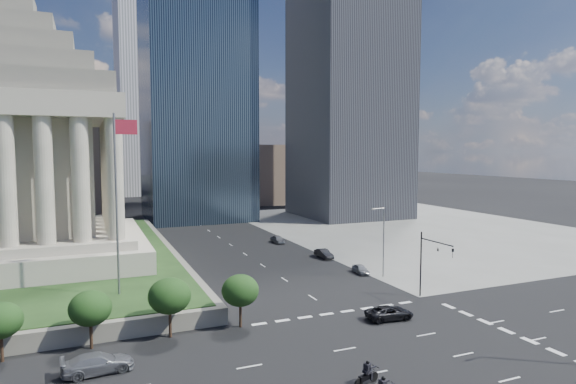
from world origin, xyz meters
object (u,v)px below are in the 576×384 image
suv_grey (98,363)px  parked_sedan_far (278,239)px  street_lamp_north (383,237)px  motorcycle_lead (367,373)px  traffic_signal_ne (431,257)px  parked_sedan_mid (324,254)px  flagpole (118,194)px  pickup_truck (390,313)px  parked_sedan_near (361,269)px  war_memorial (17,126)px

suv_grey → parked_sedan_far: size_ratio=1.27×
street_lamp_north → motorcycle_lead: size_ratio=3.97×
traffic_signal_ne → motorcycle_lead: traffic_signal_ne is taller
suv_grey → parked_sedan_far: suv_grey is taller
suv_grey → motorcycle_lead: 21.33m
suv_grey → parked_sedan_mid: (35.75, 30.39, -0.08)m
street_lamp_north → traffic_signal_ne: bearing=-94.2°
flagpole → pickup_truck: (26.04, -14.00, -12.40)m
motorcycle_lead → parked_sedan_mid: bearing=51.7°
parked_sedan_near → street_lamp_north: bearing=-48.9°
street_lamp_north → motorcycle_lead: 32.91m
war_memorial → flagpole: bearing=-63.1°
parked_sedan_near → motorcycle_lead: 33.92m
pickup_truck → suv_grey: (-28.77, -1.34, 0.09)m
motorcycle_lead → war_memorial: bearing=104.2°
traffic_signal_ne → motorcycle_lead: size_ratio=3.18×
suv_grey → flagpole: bearing=-14.9°
street_lamp_north → suv_grey: 41.54m
suv_grey → parked_sedan_far: (33.55, 45.74, -0.06)m
street_lamp_north → motorcycle_lead: bearing=-125.9°
suv_grey → pickup_truck: bearing=-92.2°
flagpole → motorcycle_lead: size_ratio=7.94×
street_lamp_north → parked_sedan_far: (-4.33, 29.40, -4.92)m
parked_sedan_mid → war_memorial: bearing=167.0°
street_lamp_north → parked_sedan_mid: 15.03m
parked_sedan_far → traffic_signal_ne: bearing=-86.8°
suv_grey → parked_sedan_far: 56.73m
parked_sedan_far → motorcycle_lead: 57.71m
flagpole → parked_sedan_near: size_ratio=5.26×
street_lamp_north → pickup_truck: 18.24m
parked_sedan_near → parked_sedan_mid: 11.24m
pickup_truck → motorcycle_lead: bearing=144.0°
pickup_truck → parked_sedan_mid: (6.98, 29.04, 0.02)m
suv_grey → motorcycle_lead: bearing=-123.0°
flagpole → suv_grey: (-2.73, -15.35, -12.31)m
war_memorial → suv_grey: size_ratio=7.04×
traffic_signal_ne → pickup_truck: bearing=-155.9°
parked_sedan_near → suv_grey: bearing=-144.0°
traffic_signal_ne → motorcycle_lead: bearing=-140.4°
pickup_truck → motorcycle_lead: (-9.96, -11.39, 0.23)m
parked_sedan_far → parked_sedan_mid: bearing=-83.6°
war_memorial → motorcycle_lead: size_ratio=15.49×
traffic_signal_ne → pickup_truck: size_ratio=1.56×
traffic_signal_ne → suv_grey: 37.66m
flagpole → traffic_signal_ne: 36.69m
flagpole → motorcycle_lead: bearing=-57.7°
traffic_signal_ne → parked_sedan_mid: traffic_signal_ne is taller
street_lamp_north → suv_grey: size_ratio=1.81×
parked_sedan_near → parked_sedan_far: bearing=103.4°
parked_sedan_far → pickup_truck: bearing=-97.9°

